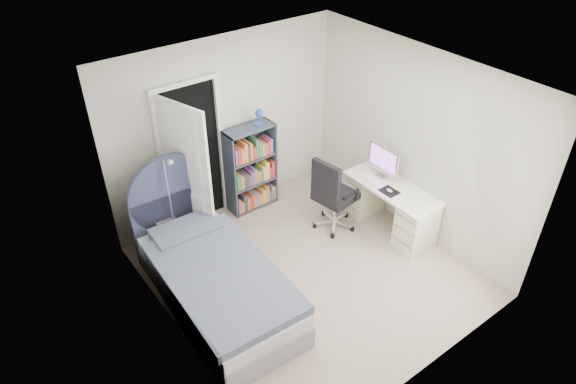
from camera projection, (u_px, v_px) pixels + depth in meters
room_shell at (311, 189)px, 5.65m from camera, size 3.50×3.70×2.60m
door at (189, 168)px, 6.41m from camera, size 0.92×0.80×2.06m
bed at (214, 277)px, 5.84m from camera, size 1.18×2.35×1.42m
nightstand at (166, 217)px, 6.59m from camera, size 0.44×0.44×0.64m
floor_lamp at (175, 218)px, 6.31m from camera, size 0.20×0.20×1.42m
bookcase at (252, 171)px, 7.19m from camera, size 0.71×0.30×1.50m
desk at (389, 205)px, 6.90m from camera, size 0.54×1.35×1.11m
office_chair at (332, 192)px, 6.73m from camera, size 0.59×0.60×1.10m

